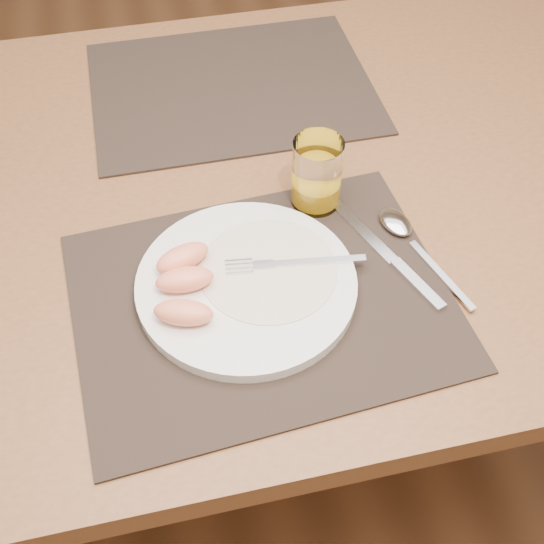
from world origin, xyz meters
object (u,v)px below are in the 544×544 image
Objects in this scene: spoon at (402,229)px; juice_glass at (317,177)px; table at (250,220)px; placemat_near at (262,300)px; knife at (394,261)px; plate at (246,284)px; fork at (283,264)px; placemat_far at (232,87)px.

juice_glass reaches higher than spoon.
placemat_near is at bearing -97.10° from table.
placemat_near is 0.18m from knife.
plate is at bearing -102.03° from table.
spoon is 1.89× the size of juice_glass.
knife is at bearing -119.86° from spoon.
placemat_near is 0.19m from juice_glass.
knife is at bearing -5.43° from fork.
placemat_far is 2.57× the size of fork.
fork reaches higher than placemat_far.
knife is (0.18, 0.02, 0.00)m from placemat_near.
fork is (0.01, -0.19, 0.11)m from table.
fork is (-0.01, -0.41, 0.02)m from placemat_far.
fork is 0.17m from spoon.
placemat_far is at bearing 85.62° from table.
spoon is (0.20, 0.07, 0.01)m from placemat_near.
plate is at bearing -179.96° from knife.
table is at bearing 82.90° from placemat_near.
plate reaches higher than placemat_far.
plate is 0.05m from fork.
spoon is at bearing 18.67° from placemat_near.
table is 0.26m from knife.
fork reaches higher than plate.
placemat_far is at bearing 81.95° from plate.
spoon is at bearing 12.33° from plate.
juice_glass is (0.12, 0.13, 0.04)m from plate.
table is at bearing 126.69° from knife.
juice_glass is (0.11, 0.15, 0.05)m from placemat_near.
placemat_far is 0.41m from fork.
table is 0.22m from plate.
knife is (0.14, -0.01, -0.02)m from fork.
juice_glass reaches higher than knife.
fork is (0.03, 0.03, 0.02)m from placemat_near.
spoon reaches higher than placemat_near.
placemat_far is (0.02, 0.22, 0.09)m from table.
knife is 0.15m from juice_glass.
table is 5.19× the size of plate.
spoon is at bearing -40.78° from table.
fork reaches higher than spoon.
table is 0.21m from fork.
juice_glass is (0.06, -0.29, 0.05)m from placemat_far.
table is 7.99× the size of fork.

